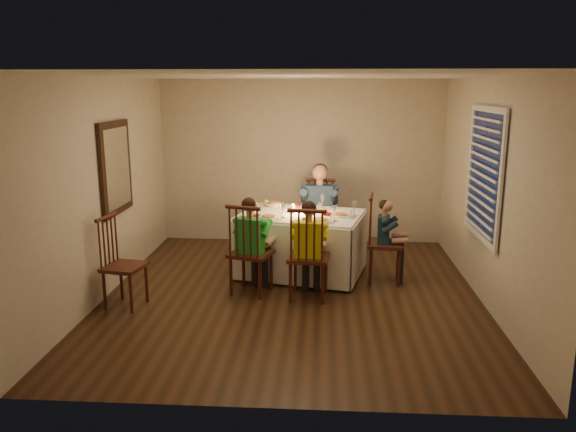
# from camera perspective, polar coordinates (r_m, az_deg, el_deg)

# --- Properties ---
(ground) EXTENTS (5.00, 5.00, 0.00)m
(ground) POSITION_cam_1_polar(r_m,az_deg,el_deg) (6.93, 0.45, -7.98)
(ground) COLOR black
(ground) RESTS_ON ground
(wall_left) EXTENTS (0.02, 5.00, 2.60)m
(wall_left) POSITION_cam_1_polar(r_m,az_deg,el_deg) (7.07, -18.09, 2.73)
(wall_left) COLOR beige
(wall_left) RESTS_ON ground
(wall_right) EXTENTS (0.02, 5.00, 2.60)m
(wall_right) POSITION_cam_1_polar(r_m,az_deg,el_deg) (6.83, 19.67, 2.28)
(wall_right) COLOR beige
(wall_right) RESTS_ON ground
(wall_back) EXTENTS (4.50, 0.02, 2.60)m
(wall_back) POSITION_cam_1_polar(r_m,az_deg,el_deg) (9.05, 1.36, 5.49)
(wall_back) COLOR beige
(wall_back) RESTS_ON ground
(ceiling) EXTENTS (5.00, 5.00, 0.00)m
(ceiling) POSITION_cam_1_polar(r_m,az_deg,el_deg) (6.47, 0.49, 14.05)
(ceiling) COLOR white
(ceiling) RESTS_ON wall_back
(dining_table) EXTENTS (1.82, 1.49, 0.81)m
(dining_table) POSITION_cam_1_polar(r_m,az_deg,el_deg) (7.51, 1.32, -1.54)
(dining_table) COLOR white
(dining_table) RESTS_ON ground
(chair_adult) EXTENTS (0.50, 0.48, 1.14)m
(chair_adult) POSITION_cam_1_polar(r_m,az_deg,el_deg) (8.50, 3.15, -3.99)
(chair_adult) COLOR #37170F
(chair_adult) RESTS_ON ground
(chair_near_left) EXTENTS (0.58, 0.56, 1.14)m
(chair_near_left) POSITION_cam_1_polar(r_m,az_deg,el_deg) (7.00, -3.72, -7.78)
(chair_near_left) COLOR #37170F
(chair_near_left) RESTS_ON ground
(chair_near_right) EXTENTS (0.51, 0.49, 1.14)m
(chair_near_right) POSITION_cam_1_polar(r_m,az_deg,el_deg) (6.84, 2.08, -8.28)
(chair_near_right) COLOR #37170F
(chair_near_right) RESTS_ON ground
(chair_end) EXTENTS (0.49, 0.51, 1.14)m
(chair_end) POSITION_cam_1_polar(r_m,az_deg,el_deg) (7.51, 9.71, -6.49)
(chair_end) COLOR #37170F
(chair_end) RESTS_ON ground
(chair_extra) EXTENTS (0.50, 0.51, 1.07)m
(chair_extra) POSITION_cam_1_polar(r_m,az_deg,el_deg) (6.86, -16.02, -8.73)
(chair_extra) COLOR #37170F
(chair_extra) RESTS_ON ground
(adult) EXTENTS (0.57, 0.52, 1.38)m
(adult) POSITION_cam_1_polar(r_m,az_deg,el_deg) (8.50, 3.15, -3.99)
(adult) COLOR navy
(adult) RESTS_ON ground
(child_green) EXTENTS (0.53, 0.51, 1.20)m
(child_green) POSITION_cam_1_polar(r_m,az_deg,el_deg) (7.00, -3.72, -7.78)
(child_green) COLOR green
(child_green) RESTS_ON ground
(child_yellow) EXTENTS (0.47, 0.44, 1.20)m
(child_yellow) POSITION_cam_1_polar(r_m,az_deg,el_deg) (6.84, 2.08, -8.28)
(child_yellow) COLOR yellow
(child_yellow) RESTS_ON ground
(child_teal) EXTENTS (0.37, 0.39, 1.08)m
(child_teal) POSITION_cam_1_polar(r_m,az_deg,el_deg) (7.51, 9.71, -6.49)
(child_teal) COLOR #162939
(child_teal) RESTS_ON ground
(setting_adult) EXTENTS (0.31, 0.31, 0.02)m
(setting_adult) POSITION_cam_1_polar(r_m,az_deg,el_deg) (7.79, 2.20, 0.87)
(setting_adult) COLOR white
(setting_adult) RESTS_ON dining_table
(setting_green) EXTENTS (0.31, 0.31, 0.02)m
(setting_green) POSITION_cam_1_polar(r_m,az_deg,el_deg) (7.21, -1.96, -0.12)
(setting_green) COLOR white
(setting_green) RESTS_ON dining_table
(setting_yellow) EXTENTS (0.31, 0.31, 0.02)m
(setting_yellow) POSITION_cam_1_polar(r_m,az_deg,el_deg) (7.05, 3.32, -0.44)
(setting_yellow) COLOR white
(setting_yellow) RESTS_ON dining_table
(setting_teal) EXTENTS (0.31, 0.31, 0.02)m
(setting_teal) POSITION_cam_1_polar(r_m,az_deg,el_deg) (7.34, 5.36, 0.07)
(setting_teal) COLOR white
(setting_teal) RESTS_ON dining_table
(candle_left) EXTENTS (0.06, 0.06, 0.10)m
(candle_left) POSITION_cam_1_polar(r_m,az_deg,el_deg) (7.47, 0.51, 0.67)
(candle_left) COLOR silver
(candle_left) RESTS_ON dining_table
(candle_right) EXTENTS (0.06, 0.06, 0.10)m
(candle_right) POSITION_cam_1_polar(r_m,az_deg,el_deg) (7.42, 2.12, 0.57)
(candle_right) COLOR silver
(candle_right) RESTS_ON dining_table
(squash) EXTENTS (0.09, 0.09, 0.09)m
(squash) POSITION_cam_1_polar(r_m,az_deg,el_deg) (7.93, -2.20, 1.35)
(squash) COLOR yellow
(squash) RESTS_ON dining_table
(orange_fruit) EXTENTS (0.08, 0.08, 0.08)m
(orange_fruit) POSITION_cam_1_polar(r_m,az_deg,el_deg) (7.43, 3.74, 0.48)
(orange_fruit) COLOR orange
(orange_fruit) RESTS_ON dining_table
(serving_bowl) EXTENTS (0.26, 0.26, 0.05)m
(serving_bowl) POSITION_cam_1_polar(r_m,az_deg,el_deg) (7.89, -1.52, 1.14)
(serving_bowl) COLOR white
(serving_bowl) RESTS_ON dining_table
(wall_mirror) EXTENTS (0.06, 0.95, 1.15)m
(wall_mirror) POSITION_cam_1_polar(r_m,az_deg,el_deg) (7.30, -17.10, 4.70)
(wall_mirror) COLOR black
(wall_mirror) RESTS_ON wall_left
(window_blinds) EXTENTS (0.07, 1.34, 1.54)m
(window_blinds) POSITION_cam_1_polar(r_m,az_deg,el_deg) (6.89, 19.22, 4.08)
(window_blinds) COLOR black
(window_blinds) RESTS_ON wall_right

